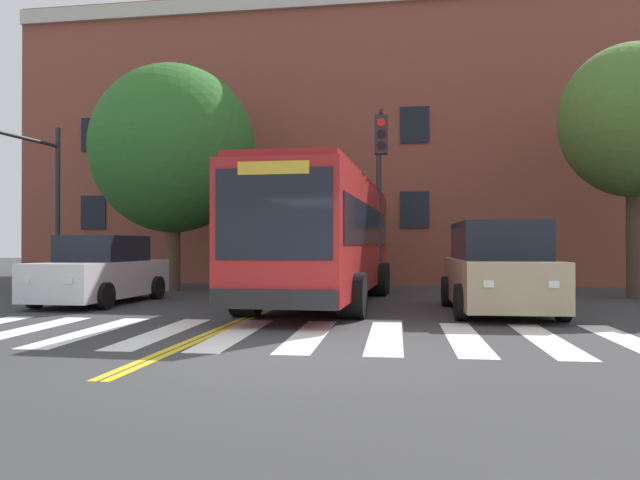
# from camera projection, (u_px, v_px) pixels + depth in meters

# --- Properties ---
(ground_plane) EXTENTS (120.00, 120.00, 0.00)m
(ground_plane) POSITION_uv_depth(u_px,v_px,m) (280.00, 357.00, 8.67)
(ground_plane) COLOR #38383A
(crosswalk) EXTENTS (15.17, 4.49, 0.01)m
(crosswalk) POSITION_uv_depth(u_px,v_px,m) (347.00, 336.00, 10.67)
(crosswalk) COLOR white
(crosswalk) RESTS_ON ground
(lane_line_yellow_inner) EXTENTS (0.12, 36.00, 0.01)m
(lane_line_yellow_inner) POSITION_uv_depth(u_px,v_px,m) (326.00, 284.00, 24.89)
(lane_line_yellow_inner) COLOR gold
(lane_line_yellow_inner) RESTS_ON ground
(lane_line_yellow_outer) EXTENTS (0.12, 36.00, 0.01)m
(lane_line_yellow_outer) POSITION_uv_depth(u_px,v_px,m) (330.00, 284.00, 24.86)
(lane_line_yellow_outer) COLOR gold
(lane_line_yellow_outer) RESTS_ON ground
(city_bus) EXTENTS (3.05, 11.27, 3.35)m
(city_bus) POSITION_uv_depth(u_px,v_px,m) (326.00, 236.00, 16.78)
(city_bus) COLOR #B22323
(city_bus) RESTS_ON ground
(car_white_near_lane) EXTENTS (2.12, 4.78, 1.81)m
(car_white_near_lane) POSITION_uv_depth(u_px,v_px,m) (101.00, 272.00, 16.67)
(car_white_near_lane) COLOR white
(car_white_near_lane) RESTS_ON ground
(car_tan_far_lane) EXTENTS (2.46, 5.04, 2.08)m
(car_tan_far_lane) POSITION_uv_depth(u_px,v_px,m) (498.00, 270.00, 14.30)
(car_tan_far_lane) COLOR tan
(car_tan_far_lane) RESTS_ON ground
(traffic_light_far_corner) EXTENTS (0.49, 3.71, 5.27)m
(traffic_light_far_corner) POSITION_uv_depth(u_px,v_px,m) (25.00, 179.00, 18.23)
(traffic_light_far_corner) COLOR #28282D
(traffic_light_far_corner) RESTS_ON ground
(traffic_light_overhead) EXTENTS (0.53, 3.44, 5.60)m
(traffic_light_overhead) POSITION_uv_depth(u_px,v_px,m) (380.00, 171.00, 17.96)
(traffic_light_overhead) COLOR #28282D
(traffic_light_overhead) RESTS_ON ground
(street_tree_curbside_large) EXTENTS (6.23, 6.30, 7.45)m
(street_tree_curbside_large) POSITION_uv_depth(u_px,v_px,m) (634.00, 122.00, 18.26)
(street_tree_curbside_large) COLOR #4C3D2D
(street_tree_curbside_large) RESTS_ON ground
(street_tree_curbside_small) EXTENTS (7.48, 7.46, 7.70)m
(street_tree_curbside_small) POSITION_uv_depth(u_px,v_px,m) (173.00, 149.00, 21.26)
(street_tree_curbside_small) COLOR brown
(street_tree_curbside_small) RESTS_ON ground
(building_facade) EXTENTS (33.23, 9.52, 11.68)m
(building_facade) POSITION_uv_depth(u_px,v_px,m) (415.00, 152.00, 28.60)
(building_facade) COLOR brown
(building_facade) RESTS_ON ground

